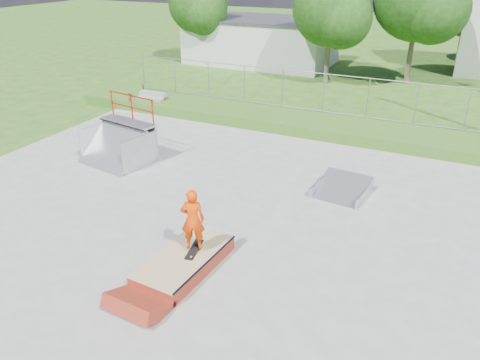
# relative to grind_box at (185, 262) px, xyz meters

# --- Properties ---
(ground) EXTENTS (120.00, 120.00, 0.00)m
(ground) POSITION_rel_grind_box_xyz_m (-0.23, 2.01, -0.20)
(ground) COLOR #245418
(ground) RESTS_ON ground
(concrete_pad) EXTENTS (20.00, 16.00, 0.04)m
(concrete_pad) POSITION_rel_grind_box_xyz_m (-0.23, 2.01, -0.18)
(concrete_pad) COLOR gray
(concrete_pad) RESTS_ON ground
(grass_berm) EXTENTS (24.00, 3.00, 0.50)m
(grass_berm) POSITION_rel_grind_box_xyz_m (-0.23, 11.51, 0.05)
(grass_berm) COLOR #245418
(grass_berm) RESTS_ON ground
(grind_box) EXTENTS (1.48, 2.79, 0.40)m
(grind_box) POSITION_rel_grind_box_xyz_m (0.00, 0.00, 0.00)
(grind_box) COLOR maroon
(grind_box) RESTS_ON concrete_pad
(quarter_pipe) EXTENTS (2.68, 2.38, 2.37)m
(quarter_pipe) POSITION_rel_grind_box_xyz_m (-5.83, 4.64, 0.98)
(quarter_pipe) COLOR #B0B4B9
(quarter_pipe) RESTS_ON concrete_pad
(flat_bank_ramp) EXTENTS (1.73, 1.82, 0.48)m
(flat_bank_ramp) POSITION_rel_grind_box_xyz_m (2.49, 5.62, 0.04)
(flat_bank_ramp) COLOR #B0B4B9
(flat_bank_ramp) RESTS_ON concrete_pad
(skateboard) EXTENTS (0.33, 0.82, 0.13)m
(skateboard) POSITION_rel_grind_box_xyz_m (0.13, 0.26, 0.25)
(skateboard) COLOR black
(skateboard) RESTS_ON grind_box
(skater) EXTENTS (0.68, 0.58, 1.59)m
(skater) POSITION_rel_grind_box_xyz_m (0.13, 0.26, 1.04)
(skater) COLOR #EA3D03
(skater) RESTS_ON grind_box
(concrete_stairs) EXTENTS (1.50, 1.60, 0.80)m
(concrete_stairs) POSITION_rel_grind_box_xyz_m (-8.73, 10.71, 0.20)
(concrete_stairs) COLOR gray
(concrete_stairs) RESTS_ON ground
(chain_link_fence) EXTENTS (20.00, 0.06, 1.80)m
(chain_link_fence) POSITION_rel_grind_box_xyz_m (-0.23, 12.51, 1.20)
(chain_link_fence) COLOR gray
(chain_link_fence) RESTS_ON grass_berm
(utility_building_flat) EXTENTS (10.00, 6.00, 3.00)m
(utility_building_flat) POSITION_rel_grind_box_xyz_m (-8.23, 24.01, 1.30)
(utility_building_flat) COLOR silver
(utility_building_flat) RESTS_ON ground
(tree_left_near) EXTENTS (4.76, 4.48, 6.65)m
(tree_left_near) POSITION_rel_grind_box_xyz_m (-1.98, 19.84, 4.04)
(tree_left_near) COLOR brown
(tree_left_near) RESTS_ON ground
(tree_left_far) EXTENTS (4.42, 4.16, 6.18)m
(tree_left_far) POSITION_rel_grind_box_xyz_m (-12.00, 21.85, 3.73)
(tree_left_far) COLOR brown
(tree_left_far) RESTS_ON ground
(tree_back_mid) EXTENTS (4.08, 3.84, 5.70)m
(tree_back_mid) POSITION_rel_grind_box_xyz_m (4.98, 29.86, 3.43)
(tree_back_mid) COLOR brown
(tree_back_mid) RESTS_ON ground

